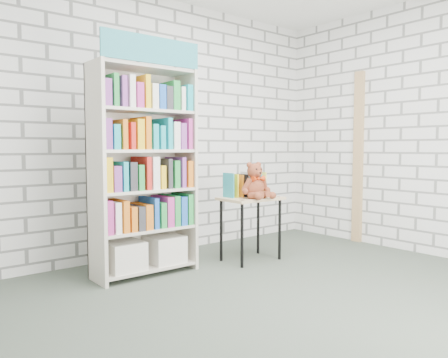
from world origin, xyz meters
TOP-DOWN VIEW (x-y plane):
  - ground at (0.00, 0.00)m, footprint 4.50×4.50m
  - room_shell at (0.00, 0.00)m, footprint 4.52×4.02m
  - bookshelf at (-0.53, 1.36)m, footprint 0.95×0.37m
  - display_table at (0.57, 1.10)m, footprint 0.62×0.43m
  - table_books at (0.57, 1.20)m, footprint 0.43×0.19m
  - teddy_bear at (0.55, 1.01)m, footprint 0.34×0.32m
  - door_trim at (2.23, 0.95)m, footprint 0.05×0.12m

SIDE VIEW (x-z plane):
  - ground at x=0.00m, z-range 0.00..0.00m
  - display_table at x=0.57m, z-range 0.24..0.90m
  - table_books at x=0.57m, z-range 0.66..0.91m
  - teddy_bear at x=0.55m, z-range 0.62..0.99m
  - bookshelf at x=-0.53m, z-range -0.09..2.04m
  - door_trim at x=2.23m, z-range 0.00..2.10m
  - room_shell at x=0.00m, z-range 0.38..3.19m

